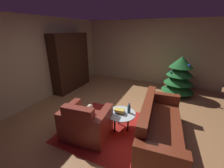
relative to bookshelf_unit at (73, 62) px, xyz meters
name	(u,v)px	position (x,y,z in m)	size (l,w,h in m)	color
ground_plane	(121,119)	(2.42, -1.33, -0.98)	(7.37, 7.37, 0.00)	#A06D44
wall_back	(149,52)	(2.42, 1.77, 0.28)	(5.44, 0.06, 2.51)	tan
wall_left	(37,61)	(-0.27, -1.33, 0.28)	(0.06, 6.26, 2.51)	tan
area_rug	(119,131)	(2.56, -1.79, -0.98)	(2.42, 1.88, 0.01)	maroon
bookshelf_unit	(73,62)	(0.00, 0.00, 0.00)	(0.40, 1.65, 2.02)	black
armchair_red	(86,124)	(1.99, -2.21, -0.67)	(1.00, 0.83, 0.83)	maroon
couch_red	(158,128)	(3.37, -1.71, -0.69)	(0.90, 2.08, 0.84)	maroon
coffee_table	(121,115)	(2.56, -1.69, -0.61)	(0.65, 0.65, 0.41)	black
book_stack_on_table	(120,111)	(2.54, -1.70, -0.52)	(0.24, 0.17, 0.10)	#274098
bottle_on_table	(129,109)	(2.71, -1.60, -0.48)	(0.07, 0.07, 0.24)	navy
decorated_tree	(179,76)	(3.66, 0.85, -0.31)	(1.04, 1.04, 1.33)	brown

